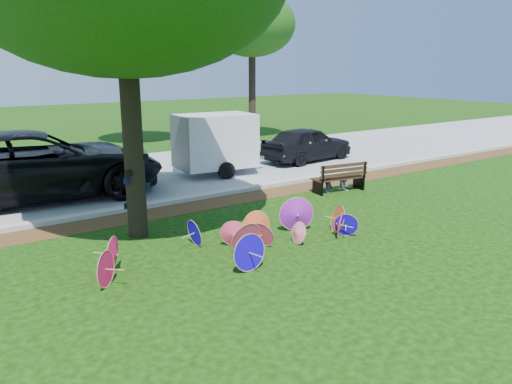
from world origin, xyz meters
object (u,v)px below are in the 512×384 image
cargo_trailer (215,141)px  person_left (329,175)px  parasol_pile (253,233)px  dark_pickup (307,144)px  black_van (37,165)px  person_right (345,173)px  park_bench (338,177)px

cargo_trailer → person_left: size_ratio=2.47×
parasol_pile → dark_pickup: bearing=43.2°
cargo_trailer → person_left: cargo_trailer is taller
black_van → person_right: bearing=-113.0°
black_van → cargo_trailer: (5.94, -0.10, 0.23)m
dark_pickup → park_bench: 5.12m
parasol_pile → black_van: size_ratio=0.84×
person_left → cargo_trailer: bearing=87.9°
person_left → person_right: person_left is taller
person_left → person_right: (0.70, 0.00, -0.03)m
dark_pickup → person_left: size_ratio=3.85×
person_right → parasol_pile: bearing=-167.4°
parasol_pile → person_left: bearing=30.0°
black_van → person_right: 9.26m
parasol_pile → person_left: size_ratio=5.63×
black_van → person_left: (7.48, -4.32, -0.46)m
dark_pickup → person_right: dark_pickup is taller
black_van → person_left: 8.65m
parasol_pile → dark_pickup: dark_pickup is taller
person_right → park_bench: bearing=174.1°
parasol_pile → black_van: 7.58m
parasol_pile → park_bench: 5.68m
cargo_trailer → park_bench: cargo_trailer is taller
parasol_pile → park_bench: park_bench is taller
parasol_pile → person_right: bearing=26.6°
person_right → dark_pickup: bearing=49.6°
person_left → person_right: size_ratio=1.05×
park_bench → person_left: 0.36m
park_bench → person_left: bearing=-180.0°
parasol_pile → person_right: 6.02m
black_van → person_left: size_ratio=6.69×
parasol_pile → person_right: size_ratio=5.92×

